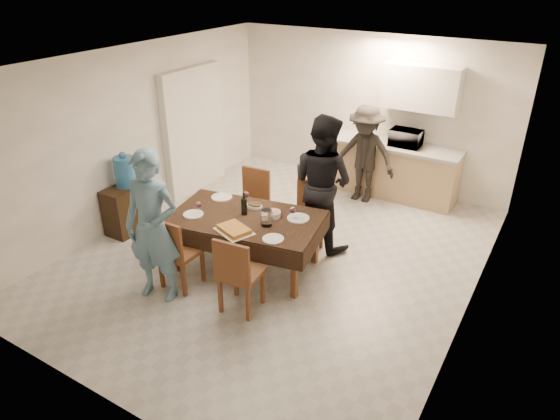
{
  "coord_description": "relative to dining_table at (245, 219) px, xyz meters",
  "views": [
    {
      "loc": [
        3.05,
        -5.03,
        3.67
      ],
      "look_at": [
        0.2,
        -0.3,
        0.87
      ],
      "focal_mm": 32.0,
      "sensor_mm": 36.0,
      "label": 1
    }
  ],
  "objects": [
    {
      "name": "dining_table",
      "position": [
        0.0,
        0.0,
        0.0
      ],
      "size": [
        2.06,
        1.43,
        0.74
      ],
      "rotation": [
        0.0,
        0.0,
        0.18
      ],
      "color": "black",
      "rests_on": "floor"
    },
    {
      "name": "plate_far_left",
      "position": [
        -0.6,
        0.3,
        0.04
      ],
      "size": [
        0.29,
        0.29,
        0.02
      ],
      "primitive_type": "cylinder",
      "color": "white",
      "rests_on": "dining_table"
    },
    {
      "name": "water_pitcher",
      "position": [
        0.35,
        -0.05,
        0.14
      ],
      "size": [
        0.14,
        0.14,
        0.21
      ],
      "primitive_type": "cylinder",
      "color": "white",
      "rests_on": "dining_table"
    },
    {
      "name": "ceiling",
      "position": [
        0.21,
        0.47,
        1.89
      ],
      "size": [
        5.0,
        6.0,
        0.02
      ],
      "primitive_type": "cube",
      "color": "white",
      "rests_on": "wall_back"
    },
    {
      "name": "savoury_tart",
      "position": [
        0.1,
        -0.38,
        0.06
      ],
      "size": [
        0.53,
        0.47,
        0.06
      ],
      "primitive_type": "cube",
      "rotation": [
        0.0,
        0.0,
        -0.37
      ],
      "color": "gold",
      "rests_on": "dining_table"
    },
    {
      "name": "salad_bowl",
      "position": [
        0.3,
        0.18,
        0.07
      ],
      "size": [
        0.2,
        0.2,
        0.08
      ],
      "primitive_type": "cylinder",
      "color": "white",
      "rests_on": "dining_table"
    },
    {
      "name": "wall_left",
      "position": [
        -2.29,
        0.47,
        0.59
      ],
      "size": [
        0.02,
        6.0,
        2.6
      ],
      "primitive_type": "cube",
      "color": "white",
      "rests_on": "floor"
    },
    {
      "name": "wine_glass_c",
      "position": [
        -0.2,
        0.3,
        0.13
      ],
      "size": [
        0.09,
        0.09,
        0.2
      ],
      "primitive_type": null,
      "color": "white",
      "rests_on": "dining_table"
    },
    {
      "name": "plate_far_right",
      "position": [
        0.6,
        0.3,
        0.04
      ],
      "size": [
        0.28,
        0.28,
        0.02
      ],
      "primitive_type": "cylinder",
      "color": "white",
      "rests_on": "dining_table"
    },
    {
      "name": "chair_far_right",
      "position": [
        0.45,
        0.66,
        -0.11
      ],
      "size": [
        0.45,
        0.45,
        0.53
      ],
      "rotation": [
        0.0,
        0.0,
        3.16
      ],
      "color": "brown",
      "rests_on": "floor"
    },
    {
      "name": "plate_near_left",
      "position": [
        -0.6,
        -0.3,
        0.04
      ],
      "size": [
        0.26,
        0.26,
        0.01
      ],
      "primitive_type": "cylinder",
      "color": "white",
      "rests_on": "dining_table"
    },
    {
      "name": "person_far",
      "position": [
        0.55,
        1.05,
        0.24
      ],
      "size": [
        1.04,
        0.88,
        1.89
      ],
      "primitive_type": "imported",
      "rotation": [
        0.0,
        0.0,
        2.94
      ],
      "color": "black",
      "rests_on": "floor"
    },
    {
      "name": "stub_partition",
      "position": [
        -2.21,
        1.67,
        0.34
      ],
      "size": [
        0.15,
        1.4,
        2.1
      ],
      "primitive_type": "cube",
      "color": "white",
      "rests_on": "floor"
    },
    {
      "name": "water_jug",
      "position": [
        -2.07,
        -0.04,
        0.22
      ],
      "size": [
        0.29,
        0.29,
        0.44
      ],
      "primitive_type": "cylinder",
      "color": "teal",
      "rests_on": "console"
    },
    {
      "name": "kitchen_worktop",
      "position": [
        0.81,
        3.15,
        0.18
      ],
      "size": [
        2.24,
        0.64,
        0.05
      ],
      "primitive_type": "cube",
      "color": "#9B9B97",
      "rests_on": "kitchen_base_cabinet"
    },
    {
      "name": "chair_near_left",
      "position": [
        -0.45,
        -0.84,
        -0.11
      ],
      "size": [
        0.44,
        0.44,
        0.53
      ],
      "rotation": [
        0.0,
        0.0,
        0.0
      ],
      "color": "brown",
      "rests_on": "floor"
    },
    {
      "name": "wine_glass_b",
      "position": [
        0.55,
        0.25,
        0.12
      ],
      "size": [
        0.08,
        0.08,
        0.18
      ],
      "primitive_type": null,
      "color": "white",
      "rests_on": "dining_table"
    },
    {
      "name": "upper_cabinet",
      "position": [
        1.11,
        3.29,
        1.14
      ],
      "size": [
        1.2,
        0.34,
        0.7
      ],
      "primitive_type": "cube",
      "color": "silver",
      "rests_on": "wall_back"
    },
    {
      "name": "kitchen_base_cabinet",
      "position": [
        0.81,
        3.15,
        -0.28
      ],
      "size": [
        2.2,
        0.6,
        0.86
      ],
      "primitive_type": "cube",
      "color": "tan",
      "rests_on": "floor"
    },
    {
      "name": "wine_glass_a",
      "position": [
        -0.55,
        -0.25,
        0.12
      ],
      "size": [
        0.08,
        0.08,
        0.18
      ],
      "primitive_type": null,
      "color": "white",
      "rests_on": "dining_table"
    },
    {
      "name": "console",
      "position": [
        -2.07,
        -0.04,
        -0.35
      ],
      "size": [
        0.38,
        0.77,
        0.71
      ],
      "primitive_type": "cube",
      "color": "black",
      "rests_on": "floor"
    },
    {
      "name": "wine_bottle",
      "position": [
        -0.05,
        0.05,
        0.19
      ],
      "size": [
        0.08,
        0.08,
        0.31
      ],
      "primitive_type": null,
      "color": "black",
      "rests_on": "dining_table"
    },
    {
      "name": "chair_far_left",
      "position": [
        -0.45,
        0.66,
        -0.11
      ],
      "size": [
        0.48,
        0.48,
        0.53
      ],
      "rotation": [
        0.0,
        0.0,
        3.23
      ],
      "color": "brown",
      "rests_on": "floor"
    },
    {
      "name": "person_kitchen",
      "position": [
        0.49,
        2.7,
        0.1
      ],
      "size": [
        1.05,
        0.6,
        1.62
      ],
      "primitive_type": "imported",
      "color": "black",
      "rests_on": "floor"
    },
    {
      "name": "chair_near_right",
      "position": [
        0.45,
        -0.84,
        -0.11
      ],
      "size": [
        0.49,
        0.49,
        0.53
      ],
      "rotation": [
        0.0,
        0.0,
        0.11
      ],
      "color": "brown",
      "rests_on": "floor"
    },
    {
      "name": "person_near",
      "position": [
        -0.55,
        -1.05,
        0.22
      ],
      "size": [
        0.76,
        0.59,
        1.85
      ],
      "primitive_type": "imported",
      "rotation": [
        0.0,
        0.0,
        0.23
      ],
      "color": "#5E87A4",
      "rests_on": "floor"
    },
    {
      "name": "wall_front",
      "position": [
        0.21,
        -2.53,
        0.59
      ],
      "size": [
        5.0,
        0.02,
        2.6
      ],
      "primitive_type": "cube",
      "color": "white",
      "rests_on": "floor"
    },
    {
      "name": "wall_back",
      "position": [
        0.21,
        3.47,
        0.59
      ],
      "size": [
        5.0,
        0.02,
        2.6
      ],
      "primitive_type": "cube",
      "color": "white",
      "rests_on": "floor"
    },
    {
      "name": "wall_right",
      "position": [
        2.71,
        0.47,
        0.59
      ],
      "size": [
        0.02,
        6.0,
        2.6
      ],
      "primitive_type": "cube",
      "color": "white",
      "rests_on": "floor"
    },
    {
      "name": "floor",
      "position": [
        0.21,
        0.47,
        -0.71
      ],
      "size": [
        5.0,
        6.0,
        0.02
      ],
      "primitive_type": "cube",
      "color": "#BABAB5",
      "rests_on": "ground"
    },
    {
      "name": "plate_near_right",
      "position": [
        0.6,
        -0.3,
        0.04
      ],
      "size": [
        0.25,
        0.25,
        0.01
      ],
      "primitive_type": "cylinder",
      "color": "white",
      "rests_on": "dining_table"
    },
    {
      "name": "microwave",
      "position": [
        1.01,
        3.15,
        0.34
      ],
      "size": [
        0.5,
        0.34,
        0.28
      ],
      "primitive_type": "imported",
      "rotation": [
        0.0,
        0.0,
        3.14
      ],
      "color": "silver",
      "rests_on": "kitchen_worktop"
    },
    {
      "name": "mushroom_dish",
      "position": [
        -0.05,
        0.28,
        0.05
      ],
      "size": [
        0.21,
        0.21,
        0.04
      ],
      "primitive_type": "cylinder",
      "color": "white",
      "rests_on": "dining_table"
    }
  ]
}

